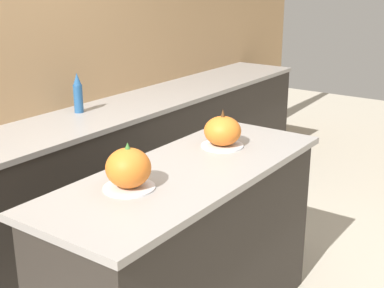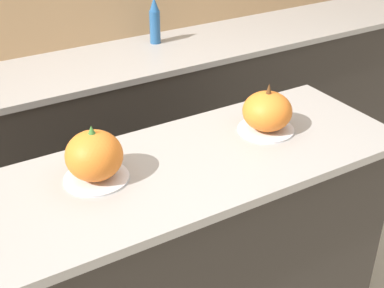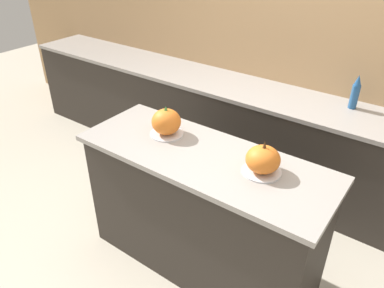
{
  "view_description": "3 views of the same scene",
  "coord_description": "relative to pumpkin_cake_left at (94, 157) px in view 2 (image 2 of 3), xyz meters",
  "views": [
    {
      "loc": [
        -1.93,
        -1.39,
        1.85
      ],
      "look_at": [
        0.08,
        0.03,
        1.04
      ],
      "focal_mm": 50.0,
      "sensor_mm": 36.0,
      "label": 1
    },
    {
      "loc": [
        -0.86,
        -1.43,
        1.98
      ],
      "look_at": [
        -0.0,
        -0.01,
        1.02
      ],
      "focal_mm": 50.0,
      "sensor_mm": 36.0,
      "label": 2
    },
    {
      "loc": [
        1.09,
        -1.62,
        2.2
      ],
      "look_at": [
        -0.07,
        -0.03,
        1.02
      ],
      "focal_mm": 35.0,
      "sensor_mm": 36.0,
      "label": 3
    }
  ],
  "objects": [
    {
      "name": "kitchen_island",
      "position": [
        0.35,
        -0.07,
        -0.56
      ],
      "size": [
        1.66,
        0.63,
        0.95
      ],
      "color": "#2D2823",
      "rests_on": "ground_plane"
    },
    {
      "name": "back_counter",
      "position": [
        0.35,
        1.12,
        -0.58
      ],
      "size": [
        6.0,
        0.6,
        0.91
      ],
      "color": "#2D2823",
      "rests_on": "ground_plane"
    },
    {
      "name": "pumpkin_cake_left",
      "position": [
        0.0,
        0.0,
        0.0
      ],
      "size": [
        0.23,
        0.23,
        0.21
      ],
      "color": "silver",
      "rests_on": "kitchen_island"
    },
    {
      "name": "pumpkin_cake_right",
      "position": [
        0.72,
        -0.02,
        -0.01
      ],
      "size": [
        0.23,
        0.23,
        0.21
      ],
      "color": "silver",
      "rests_on": "kitchen_island"
    },
    {
      "name": "bottle_tall",
      "position": [
        0.88,
        1.25,
        0.0
      ],
      "size": [
        0.06,
        0.06,
        0.28
      ],
      "color": "#235184",
      "rests_on": "back_counter"
    }
  ]
}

